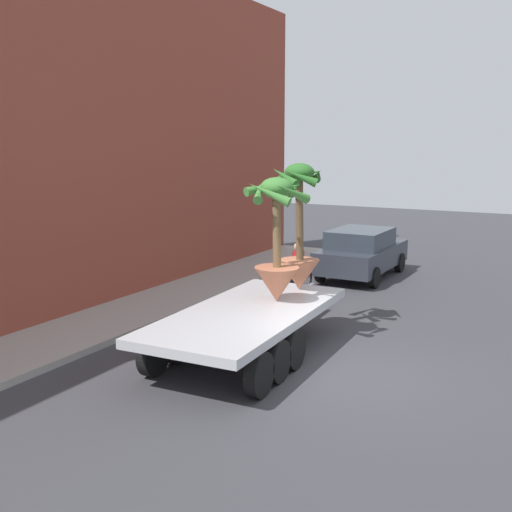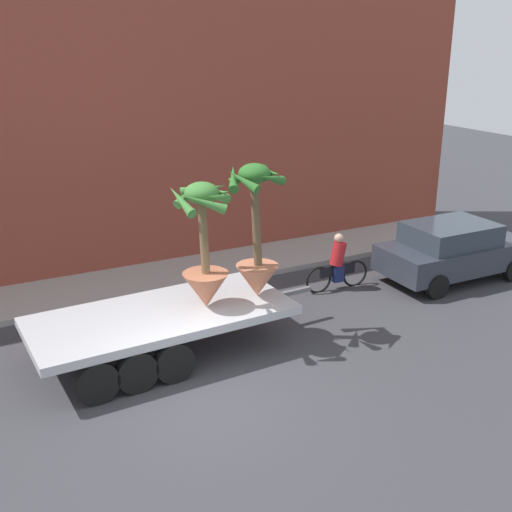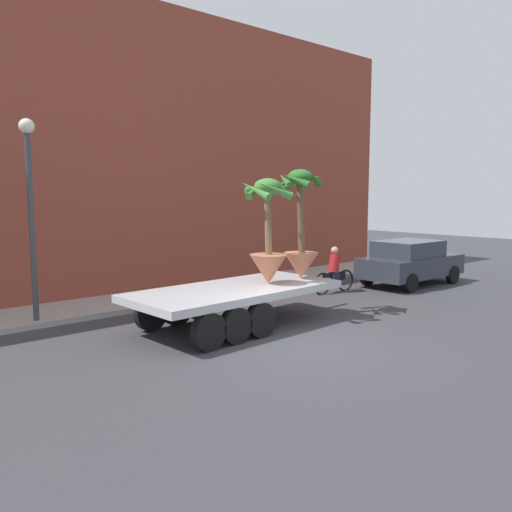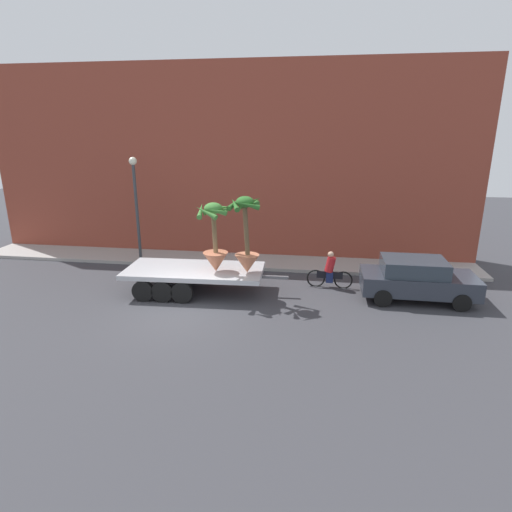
{
  "view_description": "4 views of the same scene",
  "coord_description": "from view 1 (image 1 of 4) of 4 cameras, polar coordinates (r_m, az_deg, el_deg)",
  "views": [
    {
      "loc": [
        -10.42,
        -3.8,
        4.28
      ],
      "look_at": [
        0.76,
        2.33,
        1.93
      ],
      "focal_mm": 42.92,
      "sensor_mm": 36.0,
      "label": 1
    },
    {
      "loc": [
        -3.78,
        -9.19,
        6.32
      ],
      "look_at": [
        2.56,
        2.97,
        1.46
      ],
      "focal_mm": 44.37,
      "sensor_mm": 36.0,
      "label": 2
    },
    {
      "loc": [
        -7.88,
        -7.61,
        3.24
      ],
      "look_at": [
        1.42,
        3.02,
        1.53
      ],
      "focal_mm": 36.58,
      "sensor_mm": 36.0,
      "label": 3
    },
    {
      "loc": [
        4.55,
        -12.71,
        6.09
      ],
      "look_at": [
        2.23,
        2.84,
        1.36
      ],
      "focal_mm": 29.21,
      "sensor_mm": 36.0,
      "label": 4
    }
  ],
  "objects": [
    {
      "name": "ground_plane",
      "position": [
        11.89,
        8.27,
        -10.79
      ],
      "size": [
        60.0,
        60.0,
        0.0
      ],
      "primitive_type": "plane",
      "color": "#38383D"
    },
    {
      "name": "flatbed_trailer",
      "position": [
        12.19,
        -1.35,
        -6.37
      ],
      "size": [
        6.34,
        2.57,
        0.98
      ],
      "color": "#B7BABF",
      "rests_on": "ground"
    },
    {
      "name": "parked_car",
      "position": [
        20.08,
        9.82,
        0.38
      ],
      "size": [
        4.13,
        1.97,
        1.58
      ],
      "color": "#2D333D",
      "rests_on": "ground"
    },
    {
      "name": "cyclist",
      "position": [
        17.53,
        3.89,
        -1.48
      ],
      "size": [
        1.84,
        0.36,
        1.54
      ],
      "color": "black",
      "rests_on": "ground"
    },
    {
      "name": "potted_palm_middle",
      "position": [
        12.77,
        1.94,
        0.68
      ],
      "size": [
        1.29,
        1.38,
        2.63
      ],
      "color": "#B26647",
      "rests_on": "flatbed_trailer"
    },
    {
      "name": "building_facade",
      "position": [
        15.59,
        -19.7,
        11.04
      ],
      "size": [
        24.0,
        1.2,
        9.22
      ],
      "primitive_type": "cube",
      "color": "brown",
      "rests_on": "ground"
    },
    {
      "name": "sidewalk",
      "position": [
        14.97,
        -14.27,
        -6.21
      ],
      "size": [
        24.0,
        2.2,
        0.15
      ],
      "primitive_type": "cube",
      "color": "#A39E99",
      "rests_on": "ground"
    },
    {
      "name": "potted_palm_rear",
      "position": [
        13.83,
        4.04,
        1.75
      ],
      "size": [
        1.26,
        1.28,
        2.88
      ],
      "color": "#C17251",
      "rests_on": "flatbed_trailer"
    }
  ]
}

